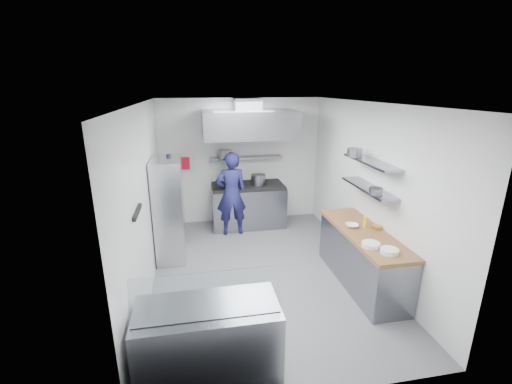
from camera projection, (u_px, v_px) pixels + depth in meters
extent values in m
plane|color=#545456|center=(262.00, 272.00, 5.84)|extent=(5.00, 5.00, 0.00)
plane|color=silver|center=(263.00, 103.00, 5.01)|extent=(5.00, 5.00, 0.00)
cube|color=white|center=(241.00, 161.00, 7.78)|extent=(3.60, 2.80, 0.02)
cube|color=white|center=(319.00, 276.00, 3.08)|extent=(3.60, 2.80, 0.02)
cube|color=white|center=(145.00, 201.00, 5.11)|extent=(2.80, 5.00, 0.02)
cube|color=white|center=(368.00, 188.00, 5.74)|extent=(2.80, 5.00, 0.02)
cube|color=gray|center=(248.00, 206.00, 7.70)|extent=(1.60, 0.80, 0.90)
cube|color=black|center=(248.00, 186.00, 7.56)|extent=(1.57, 0.78, 0.06)
cylinder|color=slate|center=(234.00, 177.00, 7.78)|extent=(0.27, 0.27, 0.20)
cylinder|color=slate|center=(258.00, 180.00, 7.48)|extent=(0.32, 0.32, 0.24)
cube|color=gray|center=(246.00, 157.00, 7.61)|extent=(1.60, 0.30, 0.04)
cylinder|color=slate|center=(225.00, 154.00, 7.41)|extent=(0.28, 0.28, 0.18)
cube|color=gray|center=(249.00, 124.00, 6.99)|extent=(1.90, 1.15, 0.55)
cube|color=slate|center=(247.00, 104.00, 7.09)|extent=(0.55, 0.55, 0.24)
cube|color=red|center=(185.00, 163.00, 7.49)|extent=(0.22, 0.10, 0.26)
imported|color=#191A4D|center=(231.00, 194.00, 7.13)|extent=(0.67, 0.46, 1.78)
cube|color=silver|center=(169.00, 210.00, 6.12)|extent=(0.50, 0.90, 1.85)
cube|color=white|center=(170.00, 213.00, 6.30)|extent=(0.17, 0.21, 0.19)
cube|color=yellow|center=(169.00, 183.00, 6.43)|extent=(0.15, 0.20, 0.17)
cylinder|color=black|center=(169.00, 159.00, 6.05)|extent=(0.10, 0.10, 0.18)
cube|color=black|center=(137.00, 212.00, 4.23)|extent=(0.04, 0.55, 0.05)
cube|color=gray|center=(362.00, 259.00, 5.41)|extent=(0.62, 2.00, 0.84)
cube|color=brown|center=(364.00, 233.00, 5.28)|extent=(0.65, 2.04, 0.06)
cylinder|color=white|center=(371.00, 245.00, 4.75)|extent=(0.25, 0.25, 0.06)
cylinder|color=white|center=(389.00, 251.00, 4.57)|extent=(0.24, 0.24, 0.06)
cylinder|color=orange|center=(376.00, 227.00, 5.34)|extent=(0.14, 0.14, 0.06)
cylinder|color=yellow|center=(365.00, 222.00, 5.40)|extent=(0.05, 0.05, 0.18)
imported|color=white|center=(352.00, 226.00, 5.42)|extent=(0.25, 0.25, 0.05)
cube|color=gray|center=(368.00, 188.00, 5.40)|extent=(0.30, 1.30, 0.04)
cube|color=gray|center=(371.00, 162.00, 5.28)|extent=(0.30, 1.30, 0.04)
cylinder|color=slate|center=(376.00, 191.00, 4.99)|extent=(0.20, 0.20, 0.10)
cylinder|color=slate|center=(355.00, 153.00, 5.53)|extent=(0.24, 0.24, 0.14)
cube|color=gray|center=(209.00, 341.00, 3.66)|extent=(1.50, 0.70, 0.85)
cube|color=silver|center=(207.00, 295.00, 3.36)|extent=(1.47, 0.19, 0.42)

